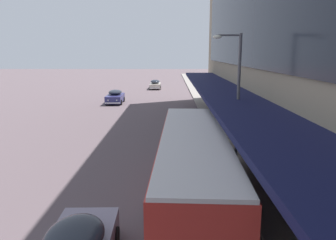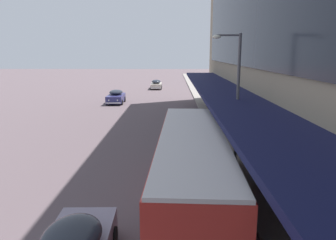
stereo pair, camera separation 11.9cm
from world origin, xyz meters
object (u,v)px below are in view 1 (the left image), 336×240
Objects in this scene: pedestrian_at_kerb at (265,163)px; street_lamp at (235,90)px; sedan_trailing_mid at (155,84)px; transit_bus_kerbside_front at (193,166)px; sedan_far_back at (115,97)px.

pedestrian_at_kerb is 0.27× the size of street_lamp.
sedan_trailing_mid is 2.50× the size of pedestrian_at_kerb.
sedan_far_back is (-7.69, 27.65, -0.97)m from transit_bus_kerbside_front.
sedan_far_back is 27.80m from pedestrian_at_kerb.
pedestrian_at_kerb is (11.14, -25.46, 0.37)m from sedan_far_back.
street_lamp reaches higher than sedan_trailing_mid.
street_lamp reaches higher than sedan_far_back.
street_lamp is (-0.94, 2.87, 3.01)m from pedestrian_at_kerb.
sedan_trailing_mid is at bearing 94.59° from transit_bus_kerbside_front.
street_lamp reaches higher than transit_bus_kerbside_front.
sedan_trailing_mid is 39.36m from street_lamp.
transit_bus_kerbside_front reaches higher than pedestrian_at_kerb.
transit_bus_kerbside_front reaches higher than sedan_trailing_mid.
transit_bus_kerbside_front is at bearing -116.45° from street_lamp.
sedan_far_back reaches higher than sedan_trailing_mid.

